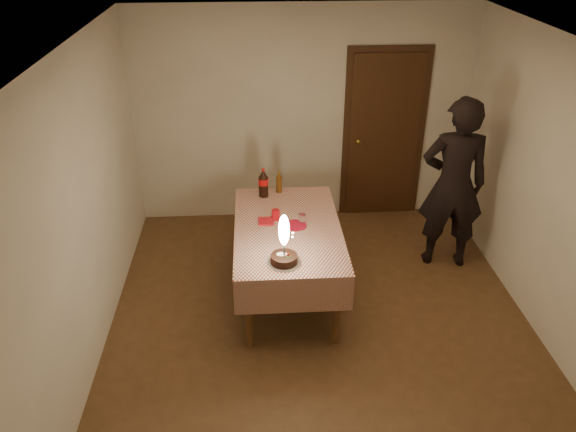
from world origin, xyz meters
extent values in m
cube|color=brown|center=(0.00, 0.00, 0.00)|extent=(4.00, 4.50, 0.01)
cube|color=silver|center=(0.00, 2.25, 1.30)|extent=(4.00, 0.04, 2.60)
cube|color=silver|center=(0.00, -2.25, 1.30)|extent=(4.00, 0.04, 2.60)
cube|color=silver|center=(-2.00, 0.00, 1.30)|extent=(0.04, 4.50, 2.60)
cube|color=silver|center=(2.00, 0.00, 1.30)|extent=(0.04, 4.50, 2.60)
cube|color=silver|center=(0.00, 0.00, 2.60)|extent=(4.00, 4.50, 0.04)
cube|color=#472814|center=(1.00, 2.22, 1.02)|extent=(0.85, 0.05, 2.05)
sphere|color=#B28C33|center=(0.68, 2.17, 1.00)|extent=(0.06, 0.06, 0.06)
cube|color=brown|center=(-0.28, 0.51, 0.77)|extent=(0.90, 1.60, 0.04)
cylinder|color=brown|center=(-0.67, -0.23, 0.37)|extent=(0.07, 0.07, 0.75)
cylinder|color=brown|center=(0.11, -0.23, 0.37)|extent=(0.07, 0.07, 0.75)
cylinder|color=brown|center=(-0.67, 1.25, 0.37)|extent=(0.07, 0.07, 0.75)
cylinder|color=brown|center=(0.11, 1.25, 0.37)|extent=(0.07, 0.07, 0.75)
cube|color=beige|center=(-0.28, 0.51, 0.80)|extent=(1.02, 1.72, 0.01)
cube|color=beige|center=(-0.28, -0.35, 0.62)|extent=(1.02, 0.01, 0.34)
cube|color=beige|center=(-0.28, 1.36, 0.62)|extent=(1.02, 0.01, 0.34)
cube|color=beige|center=(-0.79, 0.51, 0.62)|extent=(0.01, 1.72, 0.34)
cube|color=beige|center=(0.22, 0.51, 0.62)|extent=(0.01, 1.72, 0.34)
cylinder|color=white|center=(-0.35, -0.10, 0.80)|extent=(0.29, 0.29, 0.01)
cylinder|color=black|center=(-0.35, -0.10, 0.84)|extent=(0.23, 0.23, 0.07)
cylinder|color=white|center=(-0.37, -0.09, 0.88)|extent=(0.07, 0.07, 0.00)
sphere|color=red|center=(-0.32, -0.11, 0.89)|extent=(0.02, 0.02, 0.02)
cube|color=#19721E|center=(-0.30, -0.12, 0.88)|extent=(0.02, 0.01, 0.00)
cube|color=#19721E|center=(-0.33, -0.13, 0.88)|extent=(0.01, 0.02, 0.00)
cylinder|color=#262628|center=(-0.35, -0.10, 0.94)|extent=(0.01, 0.01, 0.12)
ellipsoid|color=#FFF2BF|center=(-0.35, -0.10, 1.13)|extent=(0.09, 0.09, 0.29)
sphere|color=white|center=(-0.35, -0.10, 1.02)|extent=(0.04, 0.04, 0.04)
cylinder|color=red|center=(-0.21, 0.53, 0.81)|extent=(0.22, 0.22, 0.01)
cylinder|color=#B80C14|center=(-0.39, 0.67, 0.85)|extent=(0.08, 0.08, 0.10)
cylinder|color=white|center=(-0.14, 0.58, 0.85)|extent=(0.07, 0.07, 0.09)
cube|color=#B0141C|center=(-0.49, 0.61, 0.81)|extent=(0.15, 0.15, 0.02)
cylinder|color=black|center=(-0.50, 1.18, 0.91)|extent=(0.10, 0.10, 0.22)
cylinder|color=red|center=(-0.50, 1.18, 0.97)|extent=(0.10, 0.10, 0.07)
cone|color=black|center=(-0.50, 1.18, 1.06)|extent=(0.10, 0.10, 0.08)
cylinder|color=red|center=(-0.50, 1.18, 1.11)|extent=(0.03, 0.03, 0.02)
cylinder|color=#58330F|center=(-0.33, 1.26, 0.89)|extent=(0.06, 0.06, 0.18)
cone|color=#58330F|center=(-0.33, 1.26, 1.01)|extent=(0.06, 0.06, 0.06)
cylinder|color=olive|center=(-0.33, 1.26, 1.05)|extent=(0.02, 0.02, 0.02)
imported|color=black|center=(1.48, 1.02, 0.95)|extent=(0.75, 0.54, 1.90)
cube|color=black|center=(1.50, 1.15, 1.62)|extent=(0.14, 0.11, 0.10)
cylinder|color=black|center=(1.51, 1.23, 1.62)|extent=(0.09, 0.09, 0.08)
camera|label=1|loc=(-0.58, -4.14, 3.51)|focal=35.00mm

